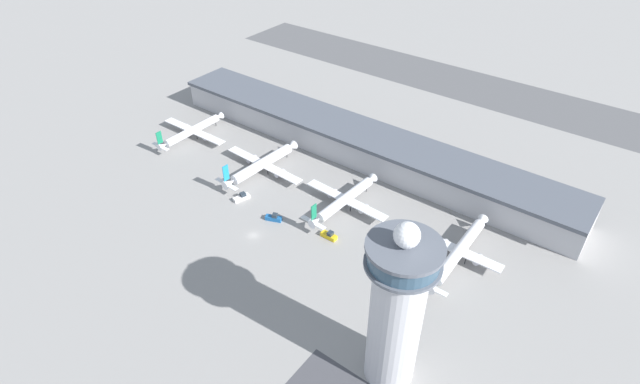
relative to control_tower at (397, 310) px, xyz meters
The scene contains 11 objects.
ground_plane 77.01m from the control_tower, 164.70° to the left, with size 1000.00×1000.00×0.00m, color gray.
terminal_building 114.85m from the control_tower, 128.10° to the left, with size 200.95×25.00×13.74m.
runway_strip 206.36m from the control_tower, 109.96° to the left, with size 301.43×44.00×0.01m, color #515154.
control_tower is the anchor object (origin of this frame).
airplane_gate_alpha 154.17m from the control_tower, 159.30° to the left, with size 38.91×39.71×11.97m.
airplane_gate_bravo 111.30m from the control_tower, 151.25° to the left, with size 42.11×42.70×13.52m.
airplane_gate_charlie 77.35m from the control_tower, 134.38° to the left, with size 37.88×40.08×12.96m.
airplane_gate_delta 57.09m from the control_tower, 93.67° to the left, with size 30.86×44.44×13.08m.
service_truck_catering 80.10m from the control_tower, 156.39° to the left, with size 6.76×4.44×3.14m.
service_truck_fuel 98.15m from the control_tower, 159.87° to the left, with size 4.44×7.40×2.80m.
service_truck_baggage 63.50m from the control_tower, 142.88° to the left, with size 6.26×2.46×3.03m.
Camera 1 is at (104.46, -96.73, 124.55)m, focal length 28.00 mm.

